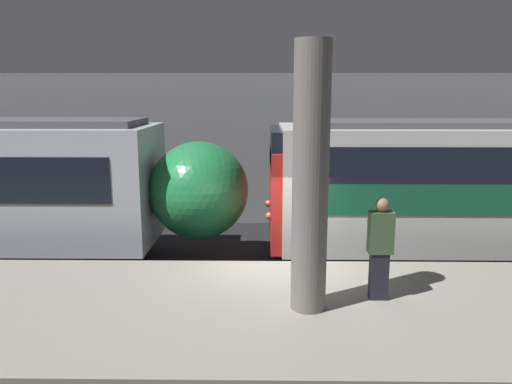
# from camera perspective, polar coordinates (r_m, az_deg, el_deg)

# --- Properties ---
(ground_plane) EXTENTS (120.00, 120.00, 0.00)m
(ground_plane) POSITION_cam_1_polar(r_m,az_deg,el_deg) (10.21, 2.03, -13.42)
(ground_plane) COLOR black
(platform) EXTENTS (40.00, 4.11, 1.04)m
(platform) POSITION_cam_1_polar(r_m,az_deg,el_deg) (8.14, 2.36, -16.15)
(platform) COLOR gray
(platform) RESTS_ON ground
(station_rear_barrier) EXTENTS (50.00, 0.15, 4.87)m
(station_rear_barrier) POSITION_cam_1_polar(r_m,az_deg,el_deg) (16.25, 1.59, 4.82)
(station_rear_barrier) COLOR gray
(station_rear_barrier) RESTS_ON ground
(support_pillar_near) EXTENTS (0.53, 0.53, 3.96)m
(support_pillar_near) POSITION_cam_1_polar(r_m,az_deg,el_deg) (7.29, 6.24, 1.37)
(support_pillar_near) COLOR slate
(support_pillar_near) RESTS_ON platform
(person_waiting) EXTENTS (0.38, 0.24, 1.64)m
(person_waiting) POSITION_cam_1_polar(r_m,az_deg,el_deg) (8.09, 13.99, -6.06)
(person_waiting) COLOR black
(person_waiting) RESTS_ON platform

